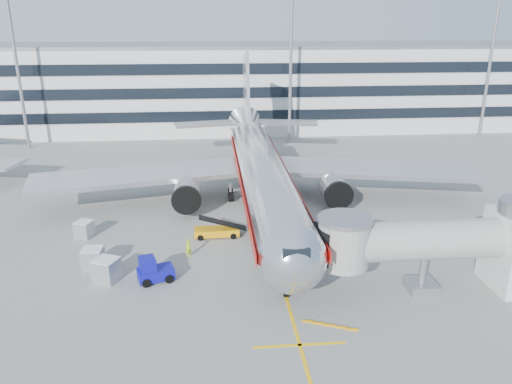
{
  "coord_description": "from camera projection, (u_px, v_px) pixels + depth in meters",
  "views": [
    {
      "loc": [
        -5.25,
        -40.62,
        19.63
      ],
      "look_at": [
        -1.1,
        4.73,
        4.0
      ],
      "focal_mm": 35.0,
      "sensor_mm": 36.0,
      "label": 1
    }
  ],
  "objects": [
    {
      "name": "cargo_container_left",
      "position": [
        107.0,
        270.0,
        39.59
      ],
      "size": [
        2.3,
        2.3,
        1.85
      ],
      "color": "#AFB2B6",
      "rests_on": "ground"
    },
    {
      "name": "jet_bridge",
      "position": [
        448.0,
        243.0,
        37.34
      ],
      "size": [
        17.8,
        4.5,
        7.0
      ],
      "color": "silver",
      "rests_on": "ground"
    },
    {
      "name": "ground",
      "position": [
        273.0,
        250.0,
        45.08
      ],
      "size": [
        180.0,
        180.0,
        0.0
      ],
      "primitive_type": "plane",
      "color": "gray",
      "rests_on": "ground"
    },
    {
      "name": "belt_loader",
      "position": [
        217.0,
        231.0,
        47.74
      ],
      "size": [
        4.52,
        1.7,
        2.16
      ],
      "color": "orange",
      "rests_on": "ground"
    },
    {
      "name": "cargo_container_right",
      "position": [
        84.0,
        229.0,
        47.7
      ],
      "size": [
        1.9,
        1.9,
        1.57
      ],
      "color": "#AFB2B6",
      "rests_on": "ground"
    },
    {
      "name": "baggage_tug",
      "position": [
        153.0,
        271.0,
        39.47
      ],
      "size": [
        3.13,
        2.44,
        2.09
      ],
      "color": "#0E0D91",
      "rests_on": "ground"
    },
    {
      "name": "light_mast_centre",
      "position": [
        291.0,
        52.0,
        80.5
      ],
      "size": [
        2.4,
        1.2,
        25.45
      ],
      "color": "gray",
      "rests_on": "ground"
    },
    {
      "name": "light_mast_west",
      "position": [
        15.0,
        54.0,
        76.79
      ],
      "size": [
        2.4,
        1.2,
        25.45
      ],
      "color": "gray",
      "rests_on": "ground"
    },
    {
      "name": "light_mast_east",
      "position": [
        492.0,
        51.0,
        83.43
      ],
      "size": [
        2.4,
        1.2,
        25.45
      ],
      "color": "gray",
      "rests_on": "ground"
    },
    {
      "name": "cargo_container_front",
      "position": [
        93.0,
        258.0,
        41.61
      ],
      "size": [
        1.71,
        1.71,
        1.75
      ],
      "color": "#AFB2B6",
      "rests_on": "ground"
    },
    {
      "name": "stop_bar",
      "position": [
        300.0,
        345.0,
        31.89
      ],
      "size": [
        6.0,
        0.25,
        0.01
      ],
      "primitive_type": "cube",
      "color": "yellow",
      "rests_on": "ground"
    },
    {
      "name": "lead_in_line",
      "position": [
        262.0,
        211.0,
        54.5
      ],
      "size": [
        0.25,
        70.0,
        0.01
      ],
      "primitive_type": "cube",
      "color": "yellow",
      "rests_on": "ground"
    },
    {
      "name": "main_jet",
      "position": [
        260.0,
        169.0,
        54.74
      ],
      "size": [
        50.95,
        48.7,
        16.06
      ],
      "color": "silver",
      "rests_on": "ground"
    },
    {
      "name": "terminal",
      "position": [
        237.0,
        85.0,
        97.13
      ],
      "size": [
        150.0,
        24.25,
        15.6
      ],
      "color": "silver",
      "rests_on": "ground"
    },
    {
      "name": "ramp_worker",
      "position": [
        189.0,
        248.0,
        43.56
      ],
      "size": [
        0.72,
        0.66,
        1.64
      ],
      "primitive_type": "imported",
      "rotation": [
        0.0,
        0.0,
        0.57
      ],
      "color": "#ACDC17",
      "rests_on": "ground"
    }
  ]
}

